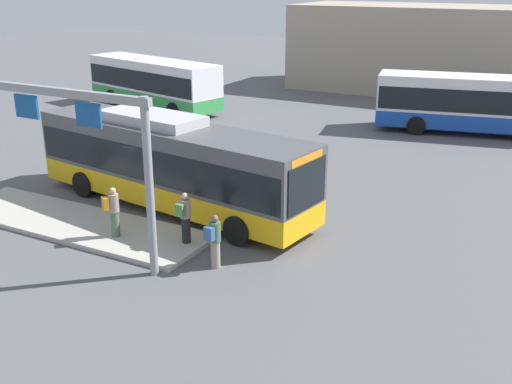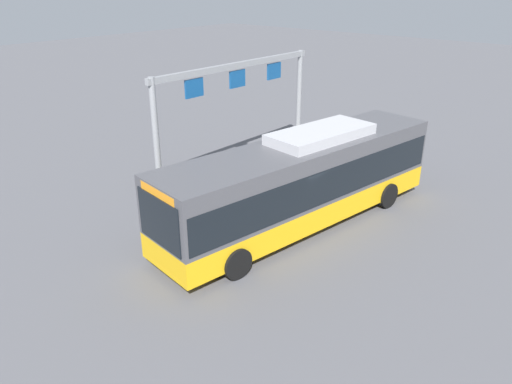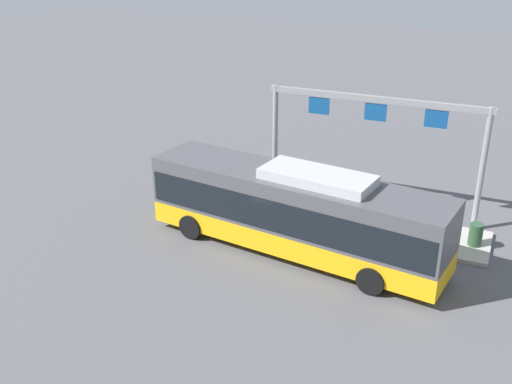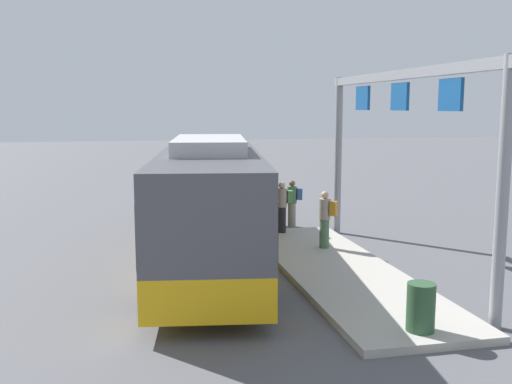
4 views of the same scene
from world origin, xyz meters
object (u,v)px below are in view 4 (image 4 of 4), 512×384
object	(u,v)px
person_waiting_mid	(326,218)
person_waiting_near	(283,206)
person_boarding	(293,202)
bus_main	(210,196)
trash_bin	(421,307)

from	to	relation	value
person_waiting_mid	person_waiting_near	bearing A→B (deg)	-40.40
person_boarding	person_waiting_mid	size ratio (longest dim) A/B	1.00
person_waiting_near	person_boarding	bearing A→B (deg)	-114.16
person_waiting_mid	bus_main	bearing A→B (deg)	35.71
person_waiting_near	person_waiting_mid	xyz separation A→B (m)	(-2.33, -0.67, 0.00)
bus_main	trash_bin	bearing A→B (deg)	-146.37
person_waiting_near	trash_bin	world-z (taller)	person_waiting_near
person_boarding	trash_bin	size ratio (longest dim) A/B	1.86
person_boarding	person_waiting_near	size ratio (longest dim) A/B	1.00
bus_main	person_waiting_near	world-z (taller)	bus_main
bus_main	person_boarding	bearing A→B (deg)	-32.67
person_boarding	trash_bin	bearing A→B (deg)	94.11
bus_main	person_waiting_mid	size ratio (longest dim) A/B	7.12
person_boarding	trash_bin	world-z (taller)	person_boarding
person_boarding	trash_bin	distance (m)	10.38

